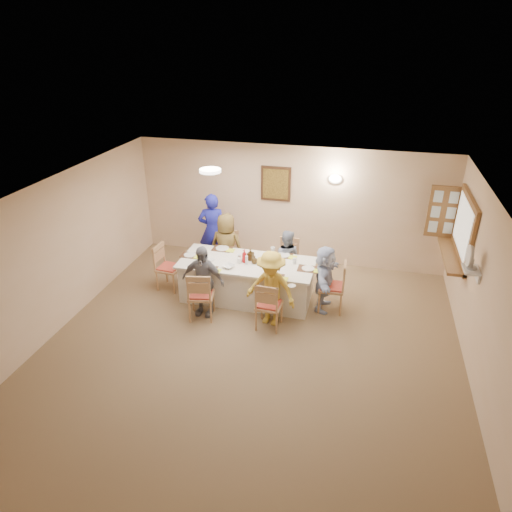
% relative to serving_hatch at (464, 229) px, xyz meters
% --- Properties ---
extents(ground, '(7.00, 7.00, 0.00)m').
position_rel_serving_hatch_xyz_m(ground, '(-3.21, -2.40, -1.50)').
color(ground, '#886E52').
extents(room_walls, '(7.00, 7.00, 7.00)m').
position_rel_serving_hatch_xyz_m(room_walls, '(-3.21, -2.40, 0.01)').
color(room_walls, '#DDB88E').
rests_on(room_walls, ground).
extents(wall_picture, '(0.62, 0.05, 0.72)m').
position_rel_serving_hatch_xyz_m(wall_picture, '(-3.51, 1.06, 0.20)').
color(wall_picture, '#3D2415').
rests_on(wall_picture, room_walls).
extents(wall_sconce, '(0.26, 0.09, 0.18)m').
position_rel_serving_hatch_xyz_m(wall_sconce, '(-2.31, 1.04, 0.40)').
color(wall_sconce, white).
rests_on(wall_sconce, room_walls).
extents(ceiling_light, '(0.36, 0.36, 0.05)m').
position_rel_serving_hatch_xyz_m(ceiling_light, '(-4.21, -0.90, 0.97)').
color(ceiling_light, white).
rests_on(ceiling_light, room_walls).
extents(serving_hatch, '(0.06, 1.50, 1.15)m').
position_rel_serving_hatch_xyz_m(serving_hatch, '(0.00, 0.00, 0.00)').
color(serving_hatch, brown).
rests_on(serving_hatch, room_walls).
extents(hatch_sill, '(0.30, 1.50, 0.05)m').
position_rel_serving_hatch_xyz_m(hatch_sill, '(-0.12, 0.00, -0.53)').
color(hatch_sill, brown).
rests_on(hatch_sill, room_walls).
extents(shutter_door, '(0.55, 0.04, 1.00)m').
position_rel_serving_hatch_xyz_m(shutter_door, '(-0.26, 0.76, 0.00)').
color(shutter_door, brown).
rests_on(shutter_door, room_walls).
extents(fan_shelf, '(0.22, 0.36, 0.03)m').
position_rel_serving_hatch_xyz_m(fan_shelf, '(-0.08, -1.35, -0.10)').
color(fan_shelf, white).
rests_on(fan_shelf, room_walls).
extents(desk_fan, '(0.30, 0.30, 0.28)m').
position_rel_serving_hatch_xyz_m(desk_fan, '(-0.11, -1.35, 0.05)').
color(desk_fan, '#A5A5A8').
rests_on(desk_fan, fan_shelf).
extents(dining_table, '(2.44, 1.03, 0.76)m').
position_rel_serving_hatch_xyz_m(dining_table, '(-3.66, -0.71, -1.12)').
color(dining_table, silver).
rests_on(dining_table, ground).
extents(chair_back_left, '(0.52, 0.52, 0.91)m').
position_rel_serving_hatch_xyz_m(chair_back_left, '(-4.26, 0.09, -1.04)').
color(chair_back_left, tan).
rests_on(chair_back_left, ground).
extents(chair_back_right, '(0.45, 0.45, 0.89)m').
position_rel_serving_hatch_xyz_m(chair_back_right, '(-3.06, 0.09, -1.05)').
color(chair_back_right, tan).
rests_on(chair_back_right, ground).
extents(chair_front_left, '(0.53, 0.53, 0.93)m').
position_rel_serving_hatch_xyz_m(chair_front_left, '(-4.26, -1.51, -1.04)').
color(chair_front_left, tan).
rests_on(chair_front_left, ground).
extents(chair_front_right, '(0.44, 0.44, 0.89)m').
position_rel_serving_hatch_xyz_m(chair_front_right, '(-3.06, -1.51, -1.05)').
color(chair_front_right, tan).
rests_on(chair_front_right, ground).
extents(chair_left_end, '(0.47, 0.47, 0.91)m').
position_rel_serving_hatch_xyz_m(chair_left_end, '(-5.21, -0.71, -1.05)').
color(chair_left_end, tan).
rests_on(chair_left_end, ground).
extents(chair_right_end, '(0.47, 0.47, 0.95)m').
position_rel_serving_hatch_xyz_m(chair_right_end, '(-2.11, -0.71, -1.02)').
color(chair_right_end, tan).
rests_on(chair_right_end, ground).
extents(diner_back_left, '(0.71, 0.50, 1.37)m').
position_rel_serving_hatch_xyz_m(diner_back_left, '(-4.26, -0.03, -0.81)').
color(diner_back_left, brown).
rests_on(diner_back_left, ground).
extents(diner_back_right, '(0.60, 0.49, 1.15)m').
position_rel_serving_hatch_xyz_m(diner_back_right, '(-3.06, -0.03, -0.92)').
color(diner_back_right, '#7F8AA2').
rests_on(diner_back_right, ground).
extents(diner_front_left, '(0.81, 0.42, 1.32)m').
position_rel_serving_hatch_xyz_m(diner_front_left, '(-4.26, -1.39, -0.84)').
color(diner_front_left, slate).
rests_on(diner_front_left, ground).
extents(diner_front_right, '(1.06, 0.83, 1.35)m').
position_rel_serving_hatch_xyz_m(diner_front_right, '(-3.06, -1.39, -0.83)').
color(diner_front_right, gold).
rests_on(diner_front_right, ground).
extents(diner_right_end, '(1.18, 0.49, 1.23)m').
position_rel_serving_hatch_xyz_m(diner_right_end, '(-2.24, -0.71, -0.89)').
color(diner_right_end, silver).
rests_on(diner_right_end, ground).
extents(caregiver, '(0.75, 0.65, 1.59)m').
position_rel_serving_hatch_xyz_m(caregiver, '(-4.71, 0.44, -0.70)').
color(caregiver, '#1F23AC').
rests_on(caregiver, ground).
extents(placemat_fl, '(0.33, 0.25, 0.01)m').
position_rel_serving_hatch_xyz_m(placemat_fl, '(-4.26, -1.13, -0.74)').
color(placemat_fl, '#472B19').
rests_on(placemat_fl, dining_table).
extents(plate_fl, '(0.25, 0.25, 0.02)m').
position_rel_serving_hatch_xyz_m(plate_fl, '(-4.26, -1.13, -0.73)').
color(plate_fl, white).
rests_on(plate_fl, dining_table).
extents(napkin_fl, '(0.15, 0.15, 0.01)m').
position_rel_serving_hatch_xyz_m(napkin_fl, '(-4.08, -1.18, -0.73)').
color(napkin_fl, '#E9FB34').
rests_on(napkin_fl, dining_table).
extents(placemat_fr, '(0.33, 0.25, 0.01)m').
position_rel_serving_hatch_xyz_m(placemat_fr, '(-3.06, -1.13, -0.74)').
color(placemat_fr, '#472B19').
rests_on(placemat_fr, dining_table).
extents(plate_fr, '(0.23, 0.23, 0.01)m').
position_rel_serving_hatch_xyz_m(plate_fr, '(-3.06, -1.13, -0.73)').
color(plate_fr, white).
rests_on(plate_fr, dining_table).
extents(napkin_fr, '(0.13, 0.13, 0.01)m').
position_rel_serving_hatch_xyz_m(napkin_fr, '(-2.88, -1.18, -0.73)').
color(napkin_fr, '#E9FB34').
rests_on(napkin_fr, dining_table).
extents(placemat_bl, '(0.38, 0.28, 0.01)m').
position_rel_serving_hatch_xyz_m(placemat_bl, '(-4.26, -0.29, -0.74)').
color(placemat_bl, '#472B19').
rests_on(placemat_bl, dining_table).
extents(plate_bl, '(0.25, 0.25, 0.02)m').
position_rel_serving_hatch_xyz_m(plate_bl, '(-4.26, -0.29, -0.73)').
color(plate_bl, white).
rests_on(plate_bl, dining_table).
extents(napkin_bl, '(0.15, 0.15, 0.01)m').
position_rel_serving_hatch_xyz_m(napkin_bl, '(-4.08, -0.34, -0.73)').
color(napkin_bl, '#E9FB34').
rests_on(napkin_bl, dining_table).
extents(placemat_br, '(0.33, 0.25, 0.01)m').
position_rel_serving_hatch_xyz_m(placemat_br, '(-3.06, -0.29, -0.74)').
color(placemat_br, '#472B19').
rests_on(placemat_br, dining_table).
extents(plate_br, '(0.24, 0.24, 0.01)m').
position_rel_serving_hatch_xyz_m(plate_br, '(-3.06, -0.29, -0.73)').
color(plate_br, white).
rests_on(plate_br, dining_table).
extents(napkin_br, '(0.15, 0.15, 0.01)m').
position_rel_serving_hatch_xyz_m(napkin_br, '(-2.88, -0.34, -0.73)').
color(napkin_br, '#E9FB34').
rests_on(napkin_br, dining_table).
extents(placemat_le, '(0.34, 0.25, 0.01)m').
position_rel_serving_hatch_xyz_m(placemat_le, '(-4.76, -0.71, -0.74)').
color(placemat_le, '#472B19').
rests_on(placemat_le, dining_table).
extents(plate_le, '(0.22, 0.22, 0.01)m').
position_rel_serving_hatch_xyz_m(plate_le, '(-4.76, -0.71, -0.73)').
color(plate_le, white).
rests_on(plate_le, dining_table).
extents(napkin_le, '(0.14, 0.14, 0.01)m').
position_rel_serving_hatch_xyz_m(napkin_le, '(-4.58, -0.76, -0.73)').
color(napkin_le, '#E9FB34').
rests_on(napkin_le, dining_table).
extents(placemat_re, '(0.37, 0.27, 0.01)m').
position_rel_serving_hatch_xyz_m(placemat_re, '(-2.54, -0.71, -0.74)').
color(placemat_re, '#472B19').
rests_on(placemat_re, dining_table).
extents(plate_re, '(0.22, 0.22, 0.01)m').
position_rel_serving_hatch_xyz_m(plate_re, '(-2.54, -0.71, -0.73)').
color(plate_re, white).
rests_on(plate_re, dining_table).
extents(napkin_re, '(0.14, 0.14, 0.01)m').
position_rel_serving_hatch_xyz_m(napkin_re, '(-2.36, -0.76, -0.73)').
color(napkin_re, '#E9FB34').
rests_on(napkin_re, dining_table).
extents(teacup_a, '(0.17, 0.17, 0.08)m').
position_rel_serving_hatch_xyz_m(teacup_a, '(-4.44, -1.03, -0.70)').
color(teacup_a, white).
rests_on(teacup_a, dining_table).
extents(teacup_b, '(0.16, 0.16, 0.09)m').
position_rel_serving_hatch_xyz_m(teacup_b, '(-3.29, -0.16, -0.70)').
color(teacup_b, white).
rests_on(teacup_b, dining_table).
extents(bowl_a, '(0.35, 0.35, 0.05)m').
position_rel_serving_hatch_xyz_m(bowl_a, '(-3.91, -1.00, -0.72)').
color(bowl_a, white).
rests_on(bowl_a, dining_table).
extents(bowl_b, '(0.30, 0.30, 0.06)m').
position_rel_serving_hatch_xyz_m(bowl_b, '(-3.34, -0.48, -0.71)').
color(bowl_b, white).
rests_on(bowl_b, dining_table).
extents(condiment_ketchup, '(0.16, 0.16, 0.25)m').
position_rel_serving_hatch_xyz_m(condiment_ketchup, '(-3.70, -0.72, -0.62)').
color(condiment_ketchup, red).
rests_on(condiment_ketchup, dining_table).
extents(condiment_brown, '(0.14, 0.15, 0.22)m').
position_rel_serving_hatch_xyz_m(condiment_brown, '(-3.61, -0.62, -0.63)').
color(condiment_brown, '#38280F').
rests_on(condiment_brown, dining_table).
extents(condiment_malt, '(0.17, 0.17, 0.15)m').
position_rel_serving_hatch_xyz_m(condiment_malt, '(-3.51, -0.73, -0.66)').
color(condiment_malt, '#38280F').
rests_on(condiment_malt, dining_table).
extents(drinking_glass, '(0.07, 0.07, 0.10)m').
position_rel_serving_hatch_xyz_m(drinking_glass, '(-3.81, -0.66, -0.68)').
color(drinking_glass, silver).
rests_on(drinking_glass, dining_table).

